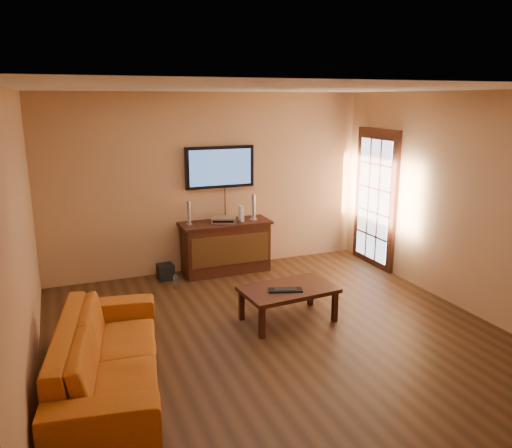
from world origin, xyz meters
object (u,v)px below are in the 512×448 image
subwoofer (165,272)px  speaker_left (189,214)px  speaker_right (253,208)px  bottle (175,282)px  sofa (108,344)px  game_console (241,213)px  coffee_table (288,292)px  keyboard (285,290)px  television (220,167)px  av_receiver (223,220)px  media_console (226,247)px

subwoofer → speaker_left: bearing=0.1°
speaker_left → speaker_right: (1.00, -0.06, 0.02)m
bottle → speaker_left: bearing=53.2°
sofa → game_console: size_ratio=9.52×
coffee_table → speaker_left: bearing=108.9°
speaker_right → subwoofer: bearing=178.6°
bottle → keyboard: bearing=-59.3°
sofa → keyboard: bearing=-64.6°
television → av_receiver: television is taller
coffee_table → av_receiver: av_receiver is taller
media_console → keyboard: size_ratio=3.26×
speaker_right → keyboard: (-0.39, -2.00, -0.54)m
speaker_right → av_receiver: speaker_right is taller
speaker_right → subwoofer: (-1.39, 0.03, -0.85)m
sofa → game_console: bearing=-31.7°
television → bottle: (-0.89, -0.64, -1.50)m
coffee_table → bottle: 1.86m
sofa → keyboard: (2.07, 0.60, -0.01)m
game_console → bottle: bearing=-156.7°
television → speaker_right: size_ratio=2.77×
speaker_left → subwoofer: size_ratio=1.54×
coffee_table → game_console: 2.00m
coffee_table → bottle: size_ratio=5.59×
subwoofer → av_receiver: bearing=-5.9°
speaker_right → bottle: 1.65m
media_console → television: television is taller
av_receiver → keyboard: av_receiver is taller
subwoofer → speaker_right: bearing=-5.8°
speaker_right → keyboard: size_ratio=0.92×
television → keyboard: 2.53m
media_console → bottle: size_ratio=6.71×
speaker_left → game_console: (0.80, -0.06, -0.04)m
television → speaker_left: television is taller
av_receiver → subwoofer: size_ratio=1.57×
television → sofa: 3.67m
speaker_right → av_receiver: bearing=178.7°
sofa → speaker_left: speaker_left is taller
media_console → subwoofer: 0.98m
coffee_table → speaker_left: speaker_left is taller
sofa → speaker_right: speaker_right is taller
media_console → speaker_right: 0.73m
television → av_receiver: size_ratio=3.00×
av_receiver → speaker_left: bearing=-164.9°
media_console → sofa: size_ratio=0.62×
game_console → keyboard: size_ratio=0.55×
media_console → speaker_left: speaker_left is taller
sofa → av_receiver: 3.30m
bottle → keyboard: 1.89m
bottle → media_console: bearing=25.0°
speaker_right → keyboard: speaker_right is taller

